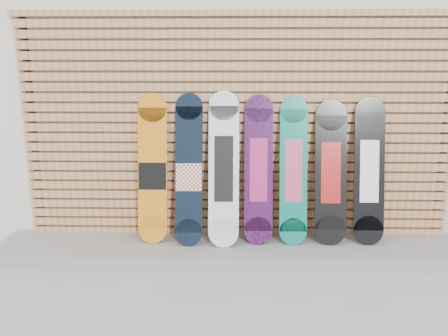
{
  "coord_description": "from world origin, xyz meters",
  "views": [
    {
      "loc": [
        -0.21,
        -3.25,
        1.78
      ],
      "look_at": [
        -0.28,
        0.75,
        0.85
      ],
      "focal_mm": 35.0,
      "sensor_mm": 36.0,
      "label": 1
    }
  ],
  "objects": [
    {
      "name": "snowboard_0",
      "position": [
        -0.97,
        0.8,
        0.82
      ],
      "size": [
        0.28,
        0.29,
        1.42
      ],
      "color": "orange",
      "rests_on": "concrete_step"
    },
    {
      "name": "concrete_step",
      "position": [
        -0.15,
        0.68,
        0.06
      ],
      "size": [
        4.6,
        0.7,
        0.12
      ],
      "primitive_type": "cube",
      "color": "gray",
      "rests_on": "ground"
    },
    {
      "name": "building",
      "position": [
        0.5,
        3.5,
        1.8
      ],
      "size": [
        12.0,
        5.0,
        3.6
      ],
      "primitive_type": "cube",
      "color": "beige",
      "rests_on": "ground"
    },
    {
      "name": "snowboard_5",
      "position": [
        0.73,
        0.79,
        0.8
      ],
      "size": [
        0.3,
        0.31,
        1.36
      ],
      "color": "black",
      "rests_on": "concrete_step"
    },
    {
      "name": "snowboard_3",
      "position": [
        0.05,
        0.79,
        0.82
      ],
      "size": [
        0.27,
        0.31,
        1.41
      ],
      "color": "black",
      "rests_on": "concrete_step"
    },
    {
      "name": "snowboard_2",
      "position": [
        -0.28,
        0.76,
        0.84
      ],
      "size": [
        0.29,
        0.38,
        1.45
      ],
      "color": "silver",
      "rests_on": "concrete_step"
    },
    {
      "name": "snowboard_1",
      "position": [
        -0.61,
        0.77,
        0.82
      ],
      "size": [
        0.26,
        0.35,
        1.42
      ],
      "color": "black",
      "rests_on": "concrete_step"
    },
    {
      "name": "snowboard_4",
      "position": [
        0.38,
        0.79,
        0.82
      ],
      "size": [
        0.26,
        0.31,
        1.4
      ],
      "color": "#0B6C5B",
      "rests_on": "concrete_step"
    },
    {
      "name": "snowboard_6",
      "position": [
        1.1,
        0.8,
        0.81
      ],
      "size": [
        0.29,
        0.3,
        1.39
      ],
      "color": "black",
      "rests_on": "concrete_step"
    },
    {
      "name": "ground",
      "position": [
        0.0,
        0.0,
        0.0
      ],
      "size": [
        80.0,
        80.0,
        0.0
      ],
      "primitive_type": "plane",
      "color": "#949497",
      "rests_on": "ground"
    },
    {
      "name": "slat_wall",
      "position": [
        -0.15,
        0.97,
        1.21
      ],
      "size": [
        4.26,
        0.08,
        2.29
      ],
      "color": "#AD7348",
      "rests_on": "ground"
    }
  ]
}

